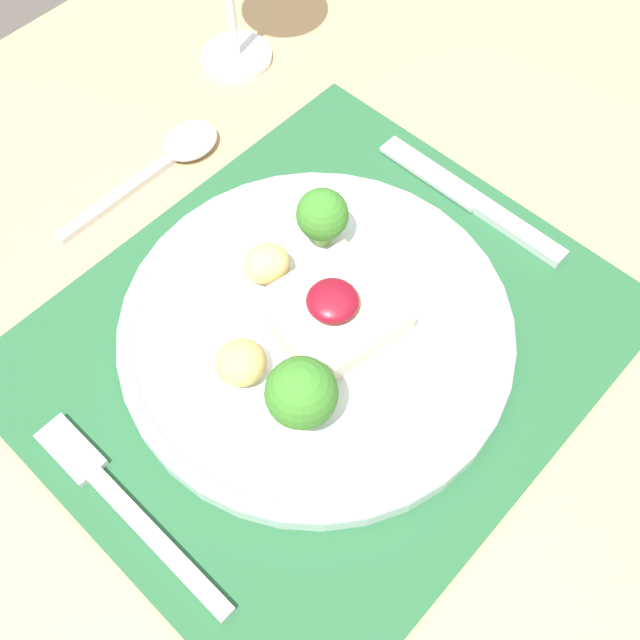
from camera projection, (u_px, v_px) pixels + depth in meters
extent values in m
plane|color=#4C4742|center=(321.00, 562.00, 1.21)|extent=(8.00, 8.00, 0.00)
cube|color=tan|center=(321.00, 352.00, 0.58)|extent=(1.18, 0.93, 0.03)
cylinder|color=tan|center=(361.00, 107.00, 1.23)|extent=(0.06, 0.06, 0.71)
cube|color=#235633|center=(321.00, 342.00, 0.57)|extent=(0.42, 0.36, 0.00)
cylinder|color=silver|center=(320.00, 328.00, 0.56)|extent=(0.30, 0.30, 0.02)
torus|color=silver|center=(320.00, 323.00, 0.56)|extent=(0.30, 0.30, 0.01)
cube|color=beige|center=(334.00, 315.00, 0.55)|extent=(0.10, 0.10, 0.02)
ellipsoid|color=maroon|center=(335.00, 303.00, 0.53)|extent=(0.04, 0.04, 0.02)
cylinder|color=#84B256|center=(322.00, 233.00, 0.59)|extent=(0.01, 0.01, 0.02)
sphere|color=#387A28|center=(322.00, 214.00, 0.57)|extent=(0.04, 0.04, 0.04)
cylinder|color=#84B256|center=(302.00, 409.00, 0.51)|extent=(0.01, 0.01, 0.02)
sphere|color=#387A28|center=(301.00, 393.00, 0.49)|extent=(0.05, 0.05, 0.05)
ellipsoid|color=#DBBC6B|center=(266.00, 264.00, 0.57)|extent=(0.05, 0.05, 0.03)
ellipsoid|color=tan|center=(241.00, 363.00, 0.52)|extent=(0.05, 0.05, 0.03)
cube|color=silver|center=(158.00, 542.00, 0.49)|extent=(0.01, 0.13, 0.01)
cube|color=silver|center=(71.00, 450.00, 0.52)|extent=(0.02, 0.05, 0.01)
cube|color=silver|center=(520.00, 232.00, 0.62)|extent=(0.02, 0.08, 0.01)
cube|color=silver|center=(432.00, 173.00, 0.65)|extent=(0.02, 0.10, 0.00)
cube|color=silver|center=(118.00, 197.00, 0.64)|extent=(0.12, 0.01, 0.01)
ellipsoid|color=silver|center=(190.00, 141.00, 0.66)|extent=(0.05, 0.04, 0.02)
cylinder|color=white|center=(237.00, 57.00, 0.73)|extent=(0.07, 0.07, 0.01)
cylinder|color=white|center=(231.00, 10.00, 0.68)|extent=(0.01, 0.01, 0.10)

